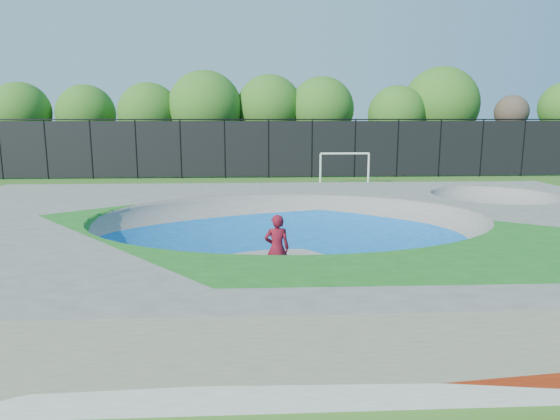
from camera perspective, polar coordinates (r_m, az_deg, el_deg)
The scene contains 7 objects.
ground at distance 14.16m, azimuth 1.13°, elevation -6.63°, with size 120.00×120.00×0.00m, color #31611B.
skate_deck at distance 13.95m, azimuth 1.14°, elevation -3.68°, with size 22.00×14.00×1.50m, color gray.
skater at distance 12.74m, azimuth -0.36°, elevation -4.44°, with size 0.65×0.43×1.78m, color red.
skateboard at distance 12.99m, azimuth -0.36°, elevation -8.12°, with size 0.78×0.22×0.05m, color black.
soccer_goal at distance 30.82m, azimuth 7.40°, elevation 5.37°, with size 3.09×0.12×2.04m.
fence at distance 34.56m, azimuth -1.31°, elevation 7.15°, with size 48.09×0.09×4.04m.
treeline at distance 39.24m, azimuth -2.57°, elevation 11.44°, with size 52.38×6.46×8.08m.
Camera 1 is at (-0.96, -13.49, 4.20)m, focal length 32.00 mm.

